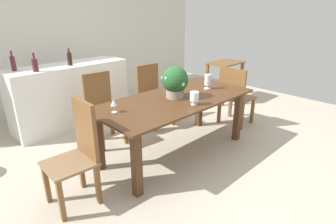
% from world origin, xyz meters
% --- Properties ---
extents(ground_plane, '(7.04, 7.04, 0.00)m').
position_xyz_m(ground_plane, '(0.00, 0.00, 0.00)').
color(ground_plane, '#BCB29E').
extents(back_wall, '(6.40, 0.10, 2.60)m').
position_xyz_m(back_wall, '(0.00, 2.60, 1.30)').
color(back_wall, silver).
rests_on(back_wall, ground).
extents(dining_table, '(2.04, 0.94, 0.74)m').
position_xyz_m(dining_table, '(0.00, -0.21, 0.62)').
color(dining_table, '#4C2D19').
rests_on(dining_table, ground).
extents(chair_far_left, '(0.47, 0.50, 0.95)m').
position_xyz_m(chair_far_left, '(-0.45, 0.75, 0.52)').
color(chair_far_left, brown).
rests_on(chair_far_left, ground).
extents(chair_head_end, '(0.45, 0.43, 1.00)m').
position_xyz_m(chair_head_end, '(-1.31, -0.22, 0.54)').
color(chair_head_end, brown).
rests_on(chair_head_end, ground).
extents(chair_far_right, '(0.47, 0.51, 0.93)m').
position_xyz_m(chair_far_right, '(0.47, 0.75, 0.51)').
color(chair_far_right, brown).
rests_on(chair_far_right, ground).
extents(chair_foot_end, '(0.44, 0.49, 0.92)m').
position_xyz_m(chair_foot_end, '(1.31, -0.22, 0.52)').
color(chair_foot_end, brown).
rests_on(chair_foot_end, ground).
extents(flower_centerpiece, '(0.32, 0.33, 0.39)m').
position_xyz_m(flower_centerpiece, '(0.02, -0.18, 0.94)').
color(flower_centerpiece, gray).
rests_on(flower_centerpiece, dining_table).
extents(crystal_vase_left, '(0.10, 0.10, 0.20)m').
position_xyz_m(crystal_vase_left, '(0.60, -0.23, 0.85)').
color(crystal_vase_left, silver).
rests_on(crystal_vase_left, dining_table).
extents(crystal_vase_center_near, '(0.10, 0.10, 0.15)m').
position_xyz_m(crystal_vase_center_near, '(-0.01, -0.52, 0.83)').
color(crystal_vase_center_near, silver).
rests_on(crystal_vase_center_near, dining_table).
extents(wine_glass, '(0.07, 0.07, 0.14)m').
position_xyz_m(wine_glass, '(-0.80, -0.08, 0.84)').
color(wine_glass, silver).
rests_on(wine_glass, dining_table).
extents(kitchen_counter, '(1.77, 0.57, 0.96)m').
position_xyz_m(kitchen_counter, '(-0.48, 1.60, 0.48)').
color(kitchen_counter, white).
rests_on(kitchen_counter, ground).
extents(wine_bottle_clear, '(0.06, 0.06, 0.27)m').
position_xyz_m(wine_bottle_clear, '(-1.19, 1.70, 1.07)').
color(wine_bottle_clear, '#511E28').
rests_on(wine_bottle_clear, kitchen_counter).
extents(wine_bottle_dark, '(0.07, 0.07, 0.25)m').
position_xyz_m(wine_bottle_dark, '(-0.47, 1.50, 1.06)').
color(wine_bottle_dark, black).
rests_on(wine_bottle_dark, kitchen_counter).
extents(wine_bottle_amber, '(0.08, 0.08, 0.25)m').
position_xyz_m(wine_bottle_amber, '(-0.99, 1.44, 1.05)').
color(wine_bottle_amber, '#511E28').
rests_on(wine_bottle_amber, kitchen_counter).
extents(side_table, '(0.69, 0.47, 0.76)m').
position_xyz_m(side_table, '(2.24, 0.61, 0.57)').
color(side_table, brown).
rests_on(side_table, ground).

